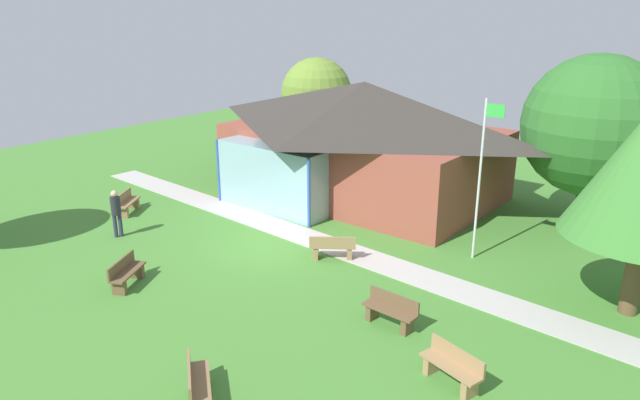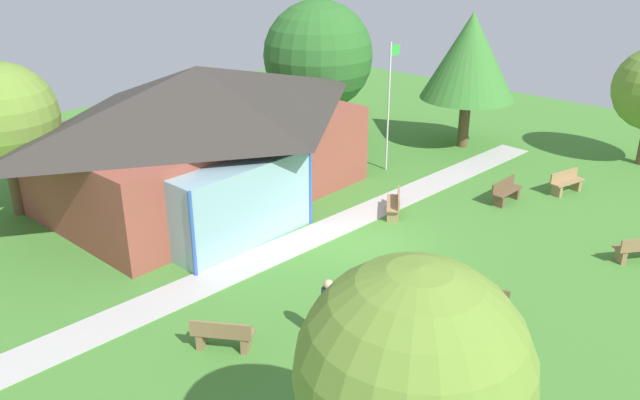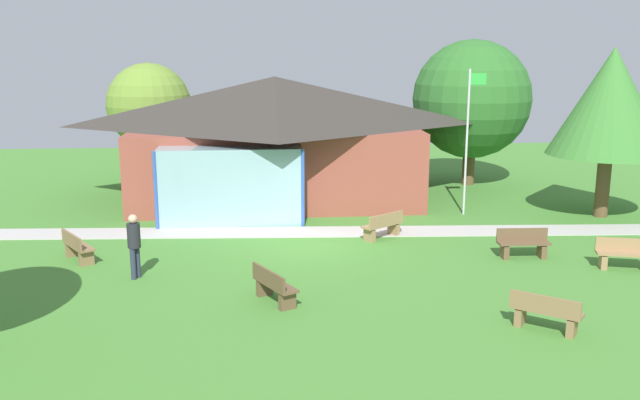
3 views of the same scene
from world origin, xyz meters
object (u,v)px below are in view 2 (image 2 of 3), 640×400
at_px(pavilion, 202,132).
at_px(tree_east_hedge, 470,56).
at_px(flagpole, 389,101).
at_px(bench_front_right, 639,249).
at_px(bench_front_center, 479,300).
at_px(tree_lawn_corner, 413,375).
at_px(tree_behind_pavilion_left, 2,118).
at_px(bench_lawn_far_right, 566,183).
at_px(bench_mid_left, 222,335).
at_px(bench_mid_right, 506,192).
at_px(tree_behind_pavilion_right, 318,56).
at_px(visitor_strolling_lawn, 328,306).
at_px(bench_rear_near_path, 394,205).

xyz_separation_m(pavilion, tree_east_hedge, (11.71, -4.03, 1.59)).
bearing_deg(flagpole, bench_front_right, -97.41).
distance_m(bench_front_center, tree_lawn_corner, 8.19).
bearing_deg(tree_behind_pavilion_left, bench_lawn_far_right, -42.45).
xyz_separation_m(bench_mid_left, tree_behind_pavilion_left, (0.38, 11.53, 3.08)).
height_order(bench_front_center, bench_mid_right, same).
relative_size(flagpole, bench_front_right, 3.62).
relative_size(bench_front_center, tree_behind_pavilion_right, 0.24).
distance_m(visitor_strolling_lawn, tree_lawn_corner, 6.36).
height_order(pavilion, visitor_strolling_lawn, pavilion).
height_order(bench_front_right, tree_lawn_corner, tree_lawn_corner).
distance_m(bench_lawn_far_right, tree_behind_pavilion_right, 12.57).
distance_m(pavilion, bench_mid_left, 9.98).
bearing_deg(bench_mid_left, tree_behind_pavilion_right, 91.30).
bearing_deg(tree_behind_pavilion_left, bench_rear_near_path, -48.71).
xyz_separation_m(bench_lawn_far_right, tree_behind_pavilion_right, (-0.73, 12.09, 3.37)).
bearing_deg(bench_rear_near_path, bench_front_right, -109.70).
height_order(visitor_strolling_lawn, tree_behind_pavilion_right, tree_behind_pavilion_right).
bearing_deg(tree_east_hedge, bench_mid_left, -167.69).
xyz_separation_m(bench_front_center, tree_lawn_corner, (-7.11, -2.62, 3.12)).
distance_m(bench_mid_left, bench_front_right, 12.78).
relative_size(flagpole, tree_lawn_corner, 0.99).
height_order(bench_lawn_far_right, bench_front_right, same).
height_order(bench_lawn_far_right, bench_mid_left, same).
bearing_deg(bench_front_center, flagpole, 111.01).
bearing_deg(bench_mid_right, tree_behind_pavilion_right, -96.41).
relative_size(flagpole, bench_rear_near_path, 3.57).
bearing_deg(bench_front_right, tree_east_hedge, 95.72).
bearing_deg(bench_mid_left, tree_behind_pavilion_left, 144.60).
distance_m(bench_front_right, tree_behind_pavilion_right, 16.64).
height_order(bench_rear_near_path, visitor_strolling_lawn, visitor_strolling_lawn).
distance_m(flagpole, bench_mid_right, 5.90).
bearing_deg(bench_front_center, visitor_strolling_lawn, -148.19).
bearing_deg(pavilion, tree_lawn_corner, -117.40).
distance_m(bench_front_center, bench_front_right, 6.19).
height_order(flagpole, bench_mid_right, flagpole).
height_order(pavilion, tree_lawn_corner, tree_lawn_corner).
bearing_deg(tree_lawn_corner, pavilion, 62.60).
xyz_separation_m(bench_mid_left, bench_rear_near_path, (9.12, 1.58, 0.00)).
height_order(flagpole, tree_east_hedge, tree_east_hedge).
relative_size(bench_mid_left, bench_front_right, 1.03).
relative_size(visitor_strolling_lawn, tree_east_hedge, 0.29).
distance_m(bench_mid_left, tree_east_hedge, 18.29).
distance_m(pavilion, tree_lawn_corner, 16.04).
bearing_deg(visitor_strolling_lawn, pavilion, 7.87).
bearing_deg(tree_lawn_corner, bench_mid_left, 76.10).
relative_size(bench_front_right, tree_lawn_corner, 0.27).
relative_size(bench_lawn_far_right, tree_behind_pavilion_right, 0.25).
xyz_separation_m(bench_mid_right, visitor_strolling_lawn, (-10.90, -0.91, 0.62)).
relative_size(bench_rear_near_path, bench_front_right, 1.01).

